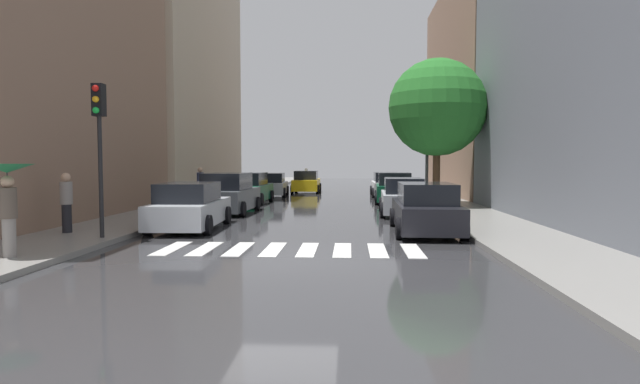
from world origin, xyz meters
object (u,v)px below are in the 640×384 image
at_px(parked_car_left_fourth, 271,185).
at_px(parked_car_right_fourth, 386,185).
at_px(pedestrian_foreground, 66,201).
at_px(pedestrian_near_tree, 8,187).
at_px(parked_car_right_third, 394,189).
at_px(traffic_light_left_corner, 99,126).
at_px(parked_car_right_nearest, 426,209).
at_px(lamp_post_right, 427,129).
at_px(taxi_midroad, 306,182).
at_px(parked_car_left_second, 228,195).
at_px(street_tree_right, 437,108).
at_px(pedestrian_by_kerb, 200,184).
at_px(parked_car_right_second, 403,197).
at_px(parked_car_left_nearest, 190,207).
at_px(parked_car_left_third, 250,189).

relative_size(parked_car_left_fourth, parked_car_right_fourth, 0.90).
height_order(pedestrian_foreground, pedestrian_near_tree, pedestrian_near_tree).
height_order(parked_car_right_third, traffic_light_left_corner, traffic_light_left_corner).
xyz_separation_m(parked_car_right_nearest, pedestrian_foreground, (-10.95, -1.69, 0.34)).
bearing_deg(lamp_post_right, traffic_light_left_corner, -129.87).
bearing_deg(parked_car_right_nearest, taxi_midroad, 16.02).
bearing_deg(parked_car_right_nearest, parked_car_right_third, 1.30).
distance_m(parked_car_left_second, pedestrian_near_tree, 11.78).
bearing_deg(parked_car_right_third, parked_car_left_second, 130.45).
bearing_deg(parked_car_right_third, taxi_midroad, 32.80).
xyz_separation_m(parked_car_right_nearest, pedestrian_near_tree, (-10.05, -5.63, 0.97)).
bearing_deg(pedestrian_near_tree, pedestrian_foreground, 96.17).
distance_m(pedestrian_near_tree, street_tree_right, 19.18).
height_order(parked_car_left_second, parked_car_right_fourth, parked_car_left_second).
bearing_deg(traffic_light_left_corner, parked_car_right_third, 57.21).
xyz_separation_m(pedestrian_near_tree, traffic_light_left_corner, (0.63, 3.02, 1.56)).
bearing_deg(parked_car_left_fourth, traffic_light_left_corner, 172.48).
distance_m(pedestrian_by_kerb, lamp_post_right, 12.22).
xyz_separation_m(pedestrian_by_kerb, traffic_light_left_corner, (0.87, -12.59, 2.15)).
bearing_deg(taxi_midroad, traffic_light_left_corner, 170.84).
bearing_deg(taxi_midroad, pedestrian_foreground, 166.91).
bearing_deg(parked_car_right_third, parked_car_left_fourth, 57.57).
bearing_deg(pedestrian_by_kerb, parked_car_right_second, -108.59).
xyz_separation_m(parked_car_right_third, parked_car_right_fourth, (-0.04, 5.68, -0.04)).
relative_size(parked_car_right_nearest, pedestrian_near_tree, 2.31).
bearing_deg(parked_car_right_third, traffic_light_left_corner, 149.68).
distance_m(parked_car_left_nearest, taxi_midroad, 21.45).
bearing_deg(parked_car_right_third, parked_car_left_third, 96.21).
bearing_deg(parked_car_right_nearest, lamp_post_right, -7.13).
xyz_separation_m(parked_car_right_third, pedestrian_near_tree, (-10.06, -17.66, 0.93)).
bearing_deg(lamp_post_right, parked_car_right_nearest, -98.51).
bearing_deg(pedestrian_near_tree, parked_car_left_second, 72.45).
xyz_separation_m(parked_car_left_nearest, parked_car_right_second, (7.70, 5.23, 0.00)).
relative_size(parked_car_right_third, parked_car_right_fourth, 0.90).
distance_m(parked_car_right_third, pedestrian_by_kerb, 10.51).
distance_m(parked_car_right_second, parked_car_right_third, 6.36).
xyz_separation_m(parked_car_right_fourth, traffic_light_left_corner, (-9.40, -20.33, 2.53)).
height_order(parked_car_right_fourth, street_tree_right, street_tree_right).
height_order(parked_car_right_fourth, pedestrian_by_kerb, pedestrian_by_kerb).
bearing_deg(traffic_light_left_corner, parked_car_left_fourth, 85.02).
bearing_deg(parked_car_left_fourth, parked_car_right_third, -127.44).
bearing_deg(street_tree_right, parked_car_right_fourth, 102.09).
bearing_deg(pedestrian_foreground, parked_car_left_third, 167.38).
bearing_deg(parked_car_right_fourth, parked_car_right_third, -179.71).
relative_size(parked_car_right_nearest, pedestrian_by_kerb, 2.60).
bearing_deg(pedestrian_by_kerb, parked_car_right_third, -74.33).
xyz_separation_m(parked_car_right_fourth, taxi_midroad, (-5.67, 4.07, 0.01)).
bearing_deg(taxi_midroad, parked_car_right_second, -161.49).
bearing_deg(lamp_post_right, pedestrian_by_kerb, -177.22).
height_order(parked_car_left_second, parked_car_right_nearest, parked_car_left_second).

